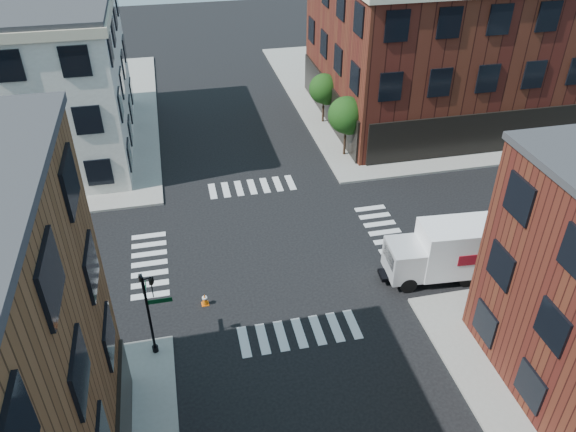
# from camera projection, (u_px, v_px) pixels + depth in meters

# --- Properties ---
(ground) EXTENTS (120.00, 120.00, 0.00)m
(ground) POSITION_uv_depth(u_px,v_px,m) (272.00, 247.00, 32.76)
(ground) COLOR black
(ground) RESTS_ON ground
(sidewalk_ne) EXTENTS (30.00, 30.00, 0.15)m
(sidewalk_ne) POSITION_uv_depth(u_px,v_px,m) (445.00, 88.00, 53.46)
(sidewalk_ne) COLOR gray
(sidewalk_ne) RESTS_ON ground
(building_ne) EXTENTS (25.00, 16.00, 12.00)m
(building_ne) POSITION_uv_depth(u_px,v_px,m) (478.00, 41.00, 46.01)
(building_ne) COLOR #431510
(building_ne) RESTS_ON ground
(tree_near) EXTENTS (2.69, 2.69, 4.49)m
(tree_near) POSITION_uv_depth(u_px,v_px,m) (347.00, 117.00, 40.41)
(tree_near) COLOR black
(tree_near) RESTS_ON ground
(tree_far) EXTENTS (2.43, 2.43, 4.07)m
(tree_far) POSITION_uv_depth(u_px,v_px,m) (325.00, 90.00, 45.42)
(tree_far) COLOR black
(tree_far) RESTS_ON ground
(signal_pole) EXTENTS (1.29, 1.24, 4.60)m
(signal_pole) POSITION_uv_depth(u_px,v_px,m) (149.00, 306.00, 24.56)
(signal_pole) COLOR black
(signal_pole) RESTS_ON ground
(box_truck) EXTENTS (7.36, 2.68, 3.28)m
(box_truck) POSITION_uv_depth(u_px,v_px,m) (456.00, 250.00, 29.75)
(box_truck) COLOR white
(box_truck) RESTS_ON ground
(traffic_cone) EXTENTS (0.39, 0.39, 0.68)m
(traffic_cone) POSITION_uv_depth(u_px,v_px,m) (205.00, 299.00, 28.59)
(traffic_cone) COLOR #E1600A
(traffic_cone) RESTS_ON ground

